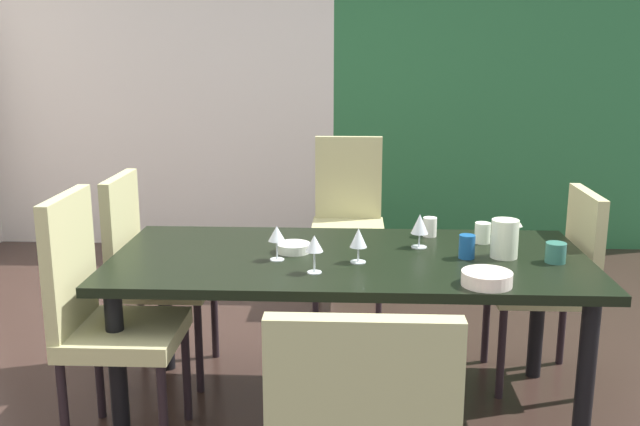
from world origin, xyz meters
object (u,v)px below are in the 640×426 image
object	(u,v)px
chair_right_far	(554,274)
wine_glass_corner	(358,239)
dining_table	(349,272)
cup_left	(467,247)
chair_head_far	(348,212)
serving_bowl_near_shelf	(487,278)
wine_glass_near_window	(314,245)
pitcher_north	(505,238)
serving_bowl_east	(293,248)
chair_left_near	(102,310)
chair_left_far	(149,265)
wine_glass_right	(277,235)
cup_west	(556,253)
cup_center	(430,227)
cup_rear	(483,233)
wine_glass_south	(420,225)

from	to	relation	value
chair_right_far	wine_glass_corner	distance (m)	1.05
dining_table	cup_left	distance (m)	0.51
chair_head_far	serving_bowl_near_shelf	size ratio (longest dim) A/B	5.42
wine_glass_near_window	pitcher_north	xyz separation A→B (m)	(0.79, 0.24, -0.03)
dining_table	serving_bowl_east	xyz separation A→B (m)	(-0.24, 0.04, 0.09)
chair_left_near	cup_left	bearing A→B (deg)	101.75
pitcher_north	chair_head_far	bearing A→B (deg)	115.31
chair_left_far	chair_head_far	world-z (taller)	chair_head_far
chair_right_far	cup_left	distance (m)	0.62
dining_table	wine_glass_right	xyz separation A→B (m)	(-0.30, -0.08, 0.18)
chair_left_far	cup_west	world-z (taller)	chair_left_far
wine_glass_corner	chair_left_near	bearing A→B (deg)	-167.52
dining_table	chair_right_far	size ratio (longest dim) A/B	2.16
chair_head_far	cup_left	world-z (taller)	chair_head_far
cup_center	pitcher_north	bearing A→B (deg)	-49.66
chair_head_far	cup_rear	world-z (taller)	chair_head_far
wine_glass_near_window	cup_west	distance (m)	1.00
wine_glass_right	pitcher_north	xyz separation A→B (m)	(0.95, 0.08, -0.03)
chair_right_far	cup_rear	bearing A→B (deg)	104.08
cup_west	cup_center	bearing A→B (deg)	140.51
chair_right_far	cup_west	xyz separation A→B (m)	(-0.11, -0.38, 0.22)
wine_glass_near_window	cup_west	world-z (taller)	wine_glass_near_window
wine_glass_right	chair_left_far	bearing A→B (deg)	149.28
serving_bowl_near_shelf	cup_west	bearing A→B (deg)	42.03
cup_left	pitcher_north	world-z (taller)	pitcher_north
chair_right_far	wine_glass_near_window	distance (m)	1.26
dining_table	chair_head_far	size ratio (longest dim) A/B	1.96
dining_table	serving_bowl_near_shelf	bearing A→B (deg)	-35.09
pitcher_north	wine_glass_right	bearing A→B (deg)	-175.11
serving_bowl_near_shelf	cup_left	bearing A→B (deg)	93.53
wine_glass_south	cup_west	world-z (taller)	wine_glass_south
dining_table	chair_left_near	distance (m)	1.02
wine_glass_south	cup_left	world-z (taller)	wine_glass_south
chair_left_far	cup_rear	xyz separation A→B (m)	(1.56, -0.09, 0.20)
chair_left_far	cup_rear	size ratio (longest dim) A/B	10.57
cup_rear	cup_center	size ratio (longest dim) A/B	1.04
chair_head_far	cup_center	world-z (taller)	chair_head_far
wine_glass_near_window	wine_glass_south	distance (m)	0.58
dining_table	cup_center	world-z (taller)	cup_center
cup_left	cup_center	bearing A→B (deg)	108.93
chair_left_near	cup_rear	xyz separation A→B (m)	(1.57, 0.54, 0.19)
chair_right_far	chair_head_far	xyz separation A→B (m)	(-0.97, 1.09, 0.03)
wine_glass_corner	cup_rear	distance (m)	0.65
cup_left	wine_glass_corner	bearing A→B (deg)	-169.87
cup_center	wine_glass_south	bearing A→B (deg)	-108.95
chair_left_far	wine_glass_near_window	distance (m)	1.03
wine_glass_right	wine_glass_corner	bearing A→B (deg)	-3.06
chair_left_far	cup_left	distance (m)	1.51
chair_left_near	cup_rear	world-z (taller)	chair_left_near
wine_glass_right	serving_bowl_near_shelf	world-z (taller)	wine_glass_right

